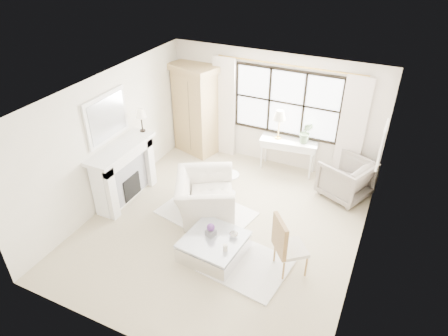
{
  "coord_description": "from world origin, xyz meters",
  "views": [
    {
      "loc": [
        2.58,
        -5.39,
        5.11
      ],
      "look_at": [
        -0.05,
        0.2,
        1.22
      ],
      "focal_mm": 32.0,
      "sensor_mm": 36.0,
      "label": 1
    }
  ],
  "objects": [
    {
      "name": "mantel_lamp",
      "position": [
        -2.22,
        0.74,
        1.65
      ],
      "size": [
        0.22,
        0.22,
        0.51
      ],
      "color": "black",
      "rests_on": "fireplace"
    },
    {
      "name": "curtain_left",
      "position": [
        -1.2,
        2.65,
        1.24
      ],
      "size": [
        0.55,
        0.1,
        2.47
      ],
      "primitive_type": "cube",
      "color": "white",
      "rests_on": "ground"
    },
    {
      "name": "console_table",
      "position": [
        0.5,
        2.53,
        0.4
      ],
      "size": [
        1.35,
        0.61,
        0.8
      ],
      "rotation": [
        0.0,
        0.0,
        0.12
      ],
      "color": "white",
      "rests_on": "floor"
    },
    {
      "name": "wingback_chair",
      "position": [
        1.92,
        2.06,
        0.43
      ],
      "size": [
        1.23,
        1.22,
        0.85
      ],
      "primitive_type": "imported",
      "rotation": [
        0.0,
        0.0,
        -1.99
      ],
      "color": "gray",
      "rests_on": "floor"
    },
    {
      "name": "curtain_rod",
      "position": [
        0.3,
        2.67,
        2.47
      ],
      "size": [
        3.3,
        0.04,
        0.04
      ],
      "primitive_type": "cylinder",
      "rotation": [
        0.0,
        1.57,
        0.0
      ],
      "color": "#B58B3F",
      "rests_on": "wall_back"
    },
    {
      "name": "french_chair",
      "position": [
        1.49,
        -0.52,
        0.31
      ],
      "size": [
        0.68,
        0.68,
        1.08
      ],
      "rotation": [
        0.0,
        0.0,
        2.25
      ],
      "color": "#A77E46",
      "rests_on": "floor"
    },
    {
      "name": "wall_left",
      "position": [
        -2.5,
        0.0,
        1.35
      ],
      "size": [
        0.0,
        5.5,
        5.5
      ],
      "primitive_type": "plane",
      "rotation": [
        1.57,
        0.0,
        1.57
      ],
      "color": "white",
      "rests_on": "ground"
    },
    {
      "name": "console_lamp",
      "position": [
        0.24,
        2.51,
        1.36
      ],
      "size": [
        0.28,
        0.28,
        0.69
      ],
      "color": "#B5903F",
      "rests_on": "console_table"
    },
    {
      "name": "planter_flowers",
      "position": [
        0.12,
        -0.7,
        0.56
      ],
      "size": [
        0.14,
        0.14,
        0.14
      ],
      "primitive_type": "sphere",
      "color": "#5F317B",
      "rests_on": "planter_box"
    },
    {
      "name": "rug_right",
      "position": [
        0.74,
        -0.75,
        0.01
      ],
      "size": [
        1.68,
        1.35,
        0.03
      ],
      "primitive_type": "cube",
      "rotation": [
        0.0,
        0.0,
        -0.13
      ],
      "color": "white",
      "rests_on": "floor"
    },
    {
      "name": "club_armchair",
      "position": [
        -0.48,
        0.24,
        0.42
      ],
      "size": [
        1.58,
        1.65,
        0.83
      ],
      "primitive_type": "imported",
      "rotation": [
        0.0,
        0.0,
        2.05
      ],
      "color": "silver",
      "rests_on": "floor"
    },
    {
      "name": "fireplace",
      "position": [
        -2.27,
        0.0,
        0.65
      ],
      "size": [
        0.58,
        1.66,
        1.26
      ],
      "color": "white",
      "rests_on": "ground"
    },
    {
      "name": "wall_front",
      "position": [
        0.0,
        -2.75,
        1.35
      ],
      "size": [
        5.0,
        0.0,
        5.0
      ],
      "primitive_type": "plane",
      "rotation": [
        -1.57,
        0.0,
        0.0
      ],
      "color": "beige",
      "rests_on": "ground"
    },
    {
      "name": "pillar_candle",
      "position": [
        0.5,
        -0.93,
        0.44
      ],
      "size": [
        0.08,
        0.08,
        0.12
      ],
      "primitive_type": "cylinder",
      "color": "white",
      "rests_on": "coffee_table"
    },
    {
      "name": "planter_box",
      "position": [
        0.12,
        -0.7,
        0.44
      ],
      "size": [
        0.19,
        0.19,
        0.11
      ],
      "primitive_type": "cube",
      "rotation": [
        0.0,
        0.0,
        -0.31
      ],
      "color": "slate",
      "rests_on": "coffee_table"
    },
    {
      "name": "mirror_frame",
      "position": [
        -2.47,
        0.0,
        1.84
      ],
      "size": [
        0.05,
        1.15,
        0.95
      ],
      "primitive_type": "cube",
      "color": "white",
      "rests_on": "wall_left"
    },
    {
      "name": "art_frame",
      "position": [
        2.47,
        1.7,
        1.55
      ],
      "size": [
        0.04,
        0.62,
        0.82
      ],
      "primitive_type": "cube",
      "color": "white",
      "rests_on": "wall_right"
    },
    {
      "name": "curtain_right",
      "position": [
        1.8,
        2.65,
        1.24
      ],
      "size": [
        0.55,
        0.1,
        2.47
      ],
      "primitive_type": "cube",
      "color": "silver",
      "rests_on": "ground"
    },
    {
      "name": "floor",
      "position": [
        0.0,
        0.0,
        0.0
      ],
      "size": [
        5.5,
        5.5,
        0.0
      ],
      "primitive_type": "plane",
      "color": "#C5B592",
      "rests_on": "ground"
    },
    {
      "name": "wall_back",
      "position": [
        0.0,
        2.75,
        1.35
      ],
      "size": [
        5.0,
        0.0,
        5.0
      ],
      "primitive_type": "plane",
      "rotation": [
        1.57,
        0.0,
        0.0
      ],
      "color": "white",
      "rests_on": "ground"
    },
    {
      "name": "art_canvas",
      "position": [
        2.45,
        1.7,
        1.55
      ],
      "size": [
        0.01,
        0.52,
        0.72
      ],
      "primitive_type": "cube",
      "color": "beige",
      "rests_on": "wall_right"
    },
    {
      "name": "window_frame",
      "position": [
        0.3,
        2.72,
        1.6
      ],
      "size": [
        2.5,
        0.04,
        1.5
      ],
      "primitive_type": null,
      "color": "black",
      "rests_on": "wall_back"
    },
    {
      "name": "rug_left",
      "position": [
        -0.46,
        0.23,
        0.02
      ],
      "size": [
        1.99,
        1.58,
        0.03
      ],
      "primitive_type": "cube",
      "rotation": [
        0.0,
        0.0,
        -0.2
      ],
      "color": "white",
      "rests_on": "floor"
    },
    {
      "name": "coffee_vase",
      "position": [
        0.49,
        -0.56,
        0.46
      ],
      "size": [
        0.2,
        0.2,
        0.17
      ],
      "primitive_type": "imported",
      "rotation": [
        0.0,
        0.0,
        0.34
      ],
      "color": "silver",
      "rests_on": "coffee_table"
    },
    {
      "name": "orchid_plant",
      "position": [
        0.86,
        2.54,
        1.06
      ],
      "size": [
        0.31,
        0.26,
        0.53
      ],
      "primitive_type": "imported",
      "rotation": [
        0.0,
        0.0,
        0.11
      ],
      "color": "#5F7B52",
      "rests_on": "console_table"
    },
    {
      "name": "ceiling",
      "position": [
        0.0,
        0.0,
        2.7
      ],
      "size": [
        5.5,
        5.5,
        0.0
      ],
      "primitive_type": "plane",
      "rotation": [
        3.14,
        0.0,
        0.0
      ],
      "color": "white",
      "rests_on": "ground"
    },
    {
      "name": "armoire",
      "position": [
        -1.89,
        2.47,
        1.14
      ],
      "size": [
        1.27,
        0.99,
        2.24
      ],
      "rotation": [
        0.0,
        0.0,
        -0.29
      ],
      "color": "tan",
      "rests_on": "floor"
    },
    {
      "name": "mirror_glass",
      "position": [
        -2.44,
        0.0,
        1.84
      ],
      "size": [
        0.02,
        1.0,
        0.8
      ],
      "primitive_type": "cube",
      "color": "silver",
      "rests_on": "wall_left"
    },
    {
      "name": "wall_right",
      "position": [
        2.5,
        0.0,
        1.35
      ],
      "size": [
        0.0,
        5.5,
        5.5
      ],
      "primitive_type": "plane",
      "rotation": [
        1.57,
        0.0,
        -1.57
      ],
      "color": "silver",
      "rests_on": "ground"
    },
    {
      "name": "side_table",
      "position": [
        -0.32,
        1.06,
        0.33
      ],
      "size": [
        0.4,
        0.4,
        0.51
      ],
      "color": "silver",
      "rests_on": "floor"
    },
    {
      "name": "coffee_table",
      "position": [
        0.2,
        -0.75,
        0.18
      ],
      "size": [
        1.09,
        1.09,
        0.38
      ],
      "rotation": [
        0.0,
        0.0,
        -0.09
      ],
      "color": "silver",
      "rests_on": "floor"
    },
    {
      "name": "window_pane",
      "position": [
        0.3,
        2.73,
        1.6
      ],
      "size": [
        2.4,
        0.02,
        1.5
      ],
      "primitive_type": "cube",
      "color": "white",
      "rests_on": "wall_back"
    }
  ]
}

